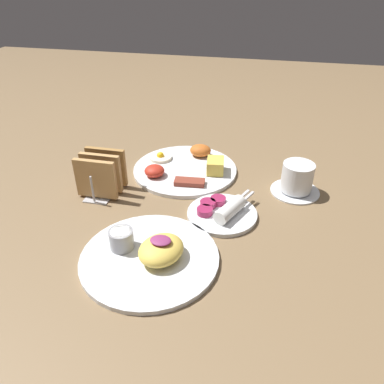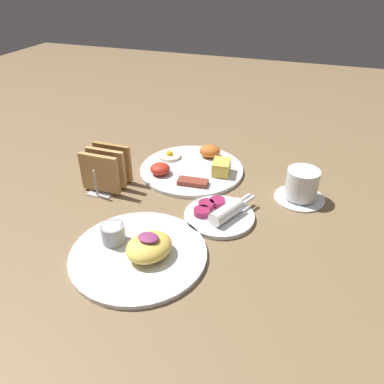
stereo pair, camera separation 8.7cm
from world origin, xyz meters
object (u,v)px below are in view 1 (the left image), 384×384
(plate_foreground, at_px, (150,254))
(toast_rack, at_px, (102,174))
(plate_breakfast, at_px, (185,167))
(coffee_cup, at_px, (297,179))
(plate_condiments, at_px, (222,212))

(plate_foreground, distance_m, toast_rack, 0.29)
(plate_breakfast, xyz_separation_m, coffee_cup, (0.29, -0.05, 0.03))
(plate_condiments, bearing_deg, coffee_cup, 40.73)
(plate_breakfast, relative_size, plate_condiments, 1.75)
(plate_foreground, bearing_deg, toast_rack, 131.79)
(plate_foreground, height_order, toast_rack, toast_rack)
(plate_foreground, xyz_separation_m, toast_rack, (-0.19, 0.21, 0.03))
(plate_foreground, xyz_separation_m, coffee_cup, (0.28, 0.31, 0.02))
(plate_breakfast, relative_size, toast_rack, 2.40)
(plate_condiments, relative_size, plate_foreground, 0.59)
(coffee_cup, bearing_deg, plate_foreground, -131.65)
(plate_breakfast, xyz_separation_m, plate_foreground, (0.01, -0.36, 0.00))
(plate_condiments, bearing_deg, toast_rack, 172.44)
(plate_breakfast, bearing_deg, coffee_cup, -8.98)
(plate_foreground, distance_m, coffee_cup, 0.42)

